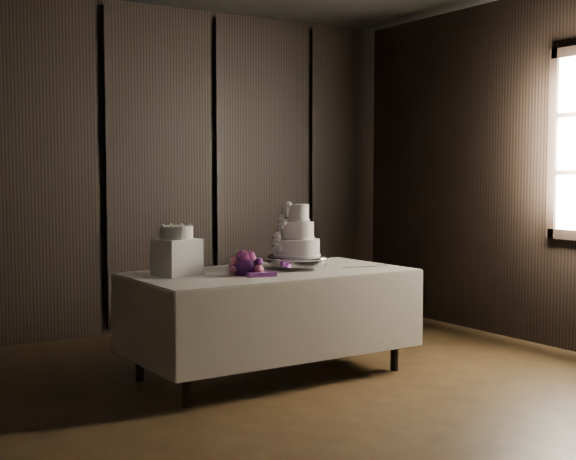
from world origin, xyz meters
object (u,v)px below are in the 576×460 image
(box_pedestal, at_px, (177,257))
(display_table, at_px, (270,318))
(cake_stand, at_px, (298,262))
(wedding_cake, at_px, (296,236))
(bouquet, at_px, (246,265))
(small_cake, at_px, (177,232))

(box_pedestal, bearing_deg, display_table, -12.43)
(display_table, distance_m, cake_stand, 0.47)
(wedding_cake, xyz_separation_m, bouquet, (-0.48, -0.12, -0.17))
(bouquet, bearing_deg, cake_stand, 14.55)
(wedding_cake, height_order, small_cake, wedding_cake)
(display_table, relative_size, bouquet, 4.88)
(display_table, distance_m, bouquet, 0.50)
(display_table, distance_m, box_pedestal, 0.82)
(box_pedestal, xyz_separation_m, small_cake, (0.00, 0.00, 0.17))
(wedding_cake, distance_m, box_pedestal, 0.91)
(bouquet, height_order, box_pedestal, box_pedestal)
(bouquet, bearing_deg, small_cake, 148.78)
(wedding_cake, bearing_deg, box_pedestal, -170.92)
(wedding_cake, relative_size, box_pedestal, 1.47)
(display_table, height_order, wedding_cake, wedding_cake)
(wedding_cake, bearing_deg, cake_stand, 47.03)
(display_table, height_order, box_pedestal, box_pedestal)
(display_table, xyz_separation_m, wedding_cake, (0.23, 0.02, 0.58))
(bouquet, bearing_deg, box_pedestal, 148.78)
(small_cake, bearing_deg, box_pedestal, 0.00)
(cake_stand, height_order, bouquet, bouquet)
(cake_stand, height_order, wedding_cake, wedding_cake)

